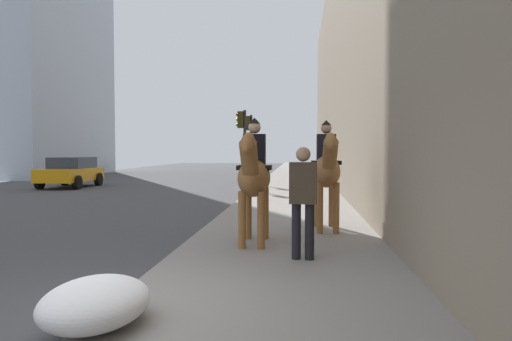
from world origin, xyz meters
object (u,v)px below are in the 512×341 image
(car_near_lane, at_px, (71,171))
(traffic_light_near_curb, at_px, (243,137))
(mounted_horse_near, at_px, (254,175))
(mounted_horse_far, at_px, (327,169))
(traffic_light_far_curb, at_px, (249,138))
(pedestrian_greeting, at_px, (303,195))

(car_near_lane, relative_size, traffic_light_near_curb, 1.12)
(mounted_horse_near, height_order, traffic_light_near_curb, traffic_light_near_curb)
(mounted_horse_far, distance_m, traffic_light_far_curb, 13.68)
(car_near_lane, xyz_separation_m, traffic_light_far_curb, (1.40, -8.44, 1.60))
(mounted_horse_near, xyz_separation_m, pedestrian_greeting, (-1.07, -0.85, -0.24))
(mounted_horse_near, xyz_separation_m, mounted_horse_far, (1.57, -1.35, 0.04))
(mounted_horse_near, relative_size, traffic_light_far_curb, 0.64)
(mounted_horse_near, relative_size, pedestrian_greeting, 1.31)
(mounted_horse_near, height_order, car_near_lane, mounted_horse_near)
(car_near_lane, relative_size, traffic_light_far_curb, 1.11)
(pedestrian_greeting, height_order, car_near_lane, pedestrian_greeting)
(car_near_lane, distance_m, traffic_light_far_curb, 8.70)
(mounted_horse_near, relative_size, car_near_lane, 0.57)
(mounted_horse_near, distance_m, traffic_light_far_curb, 15.01)
(pedestrian_greeting, relative_size, traffic_light_far_curb, 0.49)
(pedestrian_greeting, relative_size, traffic_light_near_curb, 0.49)
(mounted_horse_far, bearing_deg, mounted_horse_near, -42.51)
(car_near_lane, bearing_deg, traffic_light_far_curb, 98.25)
(mounted_horse_far, bearing_deg, car_near_lane, -137.98)
(pedestrian_greeting, distance_m, traffic_light_near_curb, 13.06)
(traffic_light_far_curb, bearing_deg, mounted_horse_far, -167.24)
(mounted_horse_near, height_order, pedestrian_greeting, mounted_horse_near)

